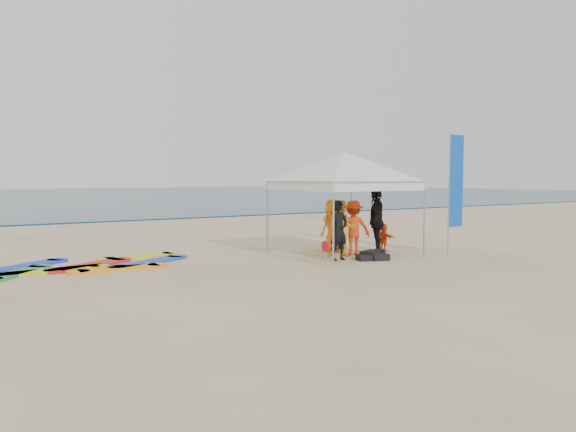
% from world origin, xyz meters
% --- Properties ---
extents(ground, '(120.00, 120.00, 0.00)m').
position_xyz_m(ground, '(0.00, 0.00, 0.00)').
color(ground, beige).
rests_on(ground, ground).
extents(ocean, '(160.00, 84.00, 0.08)m').
position_xyz_m(ocean, '(0.00, 60.00, 0.04)').
color(ocean, '#0C2633').
rests_on(ocean, ground).
extents(shoreline_foam, '(160.00, 1.20, 0.01)m').
position_xyz_m(shoreline_foam, '(0.00, 18.20, 0.00)').
color(shoreline_foam, silver).
rests_on(shoreline_foam, ground).
extents(person_black_a, '(0.64, 0.46, 1.64)m').
position_xyz_m(person_black_a, '(1.15, 1.66, 0.82)').
color(person_black_a, black).
rests_on(person_black_a, ground).
extents(person_yellow, '(0.99, 0.97, 1.61)m').
position_xyz_m(person_yellow, '(1.65, 2.15, 0.81)').
color(person_yellow, yellow).
rests_on(person_yellow, ground).
extents(person_orange_a, '(1.18, 0.93, 1.60)m').
position_xyz_m(person_orange_a, '(2.17, 2.27, 0.80)').
color(person_orange_a, '#EF4315').
rests_on(person_orange_a, ground).
extents(person_black_b, '(1.16, 1.12, 1.95)m').
position_xyz_m(person_black_b, '(2.83, 2.01, 0.97)').
color(person_black_b, black).
rests_on(person_black_b, ground).
extents(person_orange_b, '(0.86, 0.64, 1.61)m').
position_xyz_m(person_orange_b, '(2.03, 3.09, 0.80)').
color(person_orange_b, orange).
rests_on(person_orange_b, ground).
extents(person_seated, '(0.33, 0.81, 0.85)m').
position_xyz_m(person_seated, '(3.50, 2.41, 0.43)').
color(person_seated, '#E44214').
rests_on(person_seated, ground).
extents(canopy_tent, '(4.55, 4.55, 3.43)m').
position_xyz_m(canopy_tent, '(1.83, 2.30, 2.99)').
color(canopy_tent, '#A5A5A8').
rests_on(canopy_tent, ground).
extents(feather_flag, '(0.61, 0.04, 3.60)m').
position_xyz_m(feather_flag, '(4.67, 0.67, 2.12)').
color(feather_flag, '#A5A5A8').
rests_on(feather_flag, ground).
extents(marker_pennant, '(0.28, 0.28, 0.64)m').
position_xyz_m(marker_pennant, '(0.42, 1.14, 0.49)').
color(marker_pennant, '#A5A5A8').
rests_on(marker_pennant, ground).
extents(gear_pile, '(1.36, 1.01, 0.22)m').
position_xyz_m(gear_pile, '(2.08, 1.31, 0.10)').
color(gear_pile, black).
rests_on(gear_pile, ground).
extents(surfboard_spread, '(5.20, 2.80, 0.07)m').
position_xyz_m(surfboard_spread, '(-4.98, 4.19, 0.04)').
color(surfboard_spread, '#C8CF15').
rests_on(surfboard_spread, ground).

